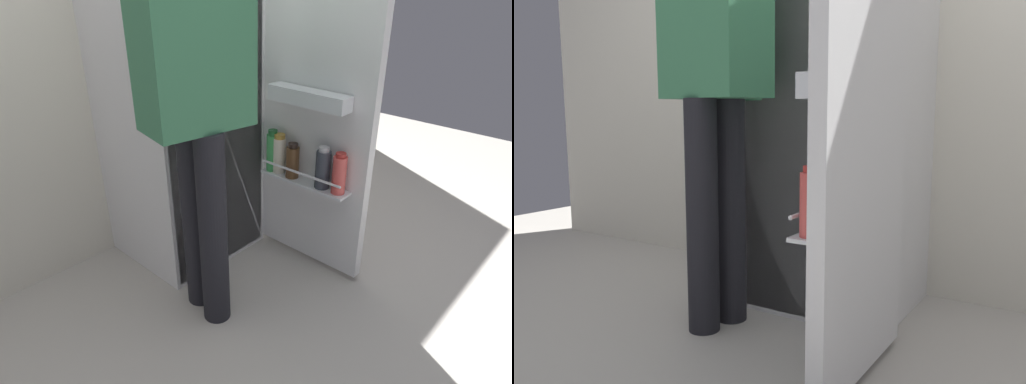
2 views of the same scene
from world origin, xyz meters
TOP-DOWN VIEW (x-y plane):
  - ground_plane at (0.00, 0.00)m, footprint 6.01×6.01m
  - kitchen_wall at (0.00, 0.87)m, footprint 4.40×0.10m
  - refrigerator at (0.03, 0.48)m, footprint 0.68×1.17m
  - person at (-0.28, 0.05)m, footprint 0.56×0.78m

SIDE VIEW (x-z plane):
  - ground_plane at x=0.00m, z-range 0.00..0.00m
  - refrigerator at x=0.03m, z-range 0.00..1.62m
  - person at x=-0.28m, z-range 0.18..1.93m
  - kitchen_wall at x=0.00m, z-range 0.00..2.60m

